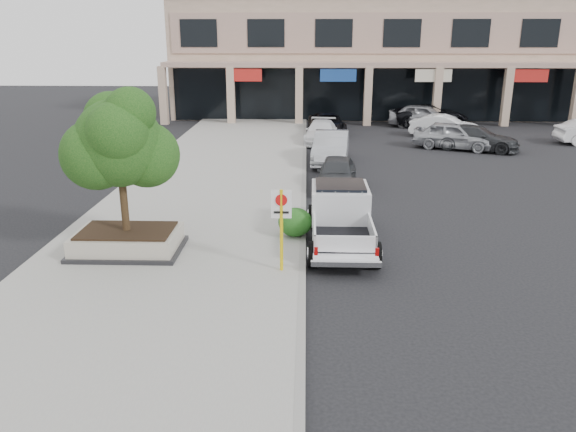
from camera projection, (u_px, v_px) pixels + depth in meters
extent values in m
plane|color=black|center=(357.00, 272.00, 15.77)|extent=(120.00, 120.00, 0.00)
cube|color=gray|center=(201.00, 206.00, 21.62)|extent=(8.00, 52.00, 0.15)
cube|color=gray|center=(303.00, 207.00, 21.50)|extent=(0.20, 52.00, 0.15)
cube|color=tan|center=(421.00, 58.00, 46.48)|extent=(40.00, 10.00, 9.00)
cube|color=tan|center=(437.00, 65.00, 40.74)|extent=(40.00, 2.20, 0.35)
cube|color=tan|center=(163.00, 96.00, 41.21)|extent=(0.55, 0.55, 4.20)
cube|color=black|center=(431.00, 95.00, 42.45)|extent=(39.20, 0.08, 3.90)
cube|color=black|center=(128.00, 249.00, 16.86)|extent=(3.20, 2.20, 0.12)
cube|color=#A59B8A|center=(128.00, 239.00, 16.77)|extent=(3.00, 2.00, 0.50)
cube|color=black|center=(127.00, 231.00, 16.68)|extent=(2.70, 1.70, 0.06)
cylinder|color=black|center=(123.00, 194.00, 16.34)|extent=(0.22, 0.22, 2.20)
sphere|color=#0F370F|center=(119.00, 143.00, 15.87)|extent=(2.50, 2.50, 2.50)
sphere|color=#0F370F|center=(147.00, 155.00, 16.26)|extent=(1.90, 1.90, 1.90)
sphere|color=#0F370F|center=(112.00, 119.00, 16.17)|extent=(1.60, 1.60, 1.60)
cylinder|color=yellow|center=(281.00, 231.00, 15.17)|extent=(0.09, 0.09, 2.30)
cube|color=white|center=(281.00, 204.00, 14.94)|extent=(0.55, 0.03, 0.78)
cylinder|color=red|center=(281.00, 200.00, 14.87)|extent=(0.32, 0.02, 0.32)
ellipsoid|color=#1C4B15|center=(295.00, 222.00, 18.01)|extent=(1.10, 0.99, 0.93)
imported|color=#323437|center=(337.00, 173.00, 24.15)|extent=(2.05, 4.18, 1.37)
imported|color=#A7AAB0|center=(331.00, 148.00, 28.95)|extent=(2.17, 5.06, 1.62)
imported|color=white|center=(321.00, 132.00, 34.50)|extent=(2.29, 4.73, 1.33)
imported|color=black|center=(327.00, 123.00, 37.88)|extent=(2.59, 4.96, 1.33)
imported|color=#AAACB2|center=(454.00, 136.00, 32.55)|extent=(4.96, 3.49, 1.57)
imported|color=white|center=(445.00, 126.00, 36.24)|extent=(4.62, 3.02, 1.44)
imported|color=#292B2E|center=(475.00, 138.00, 32.21)|extent=(5.27, 3.69, 1.42)
imported|color=black|center=(429.00, 115.00, 41.02)|extent=(5.87, 3.28, 1.55)
imported|color=#94959B|center=(423.00, 116.00, 40.15)|extent=(5.24, 3.45, 1.66)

